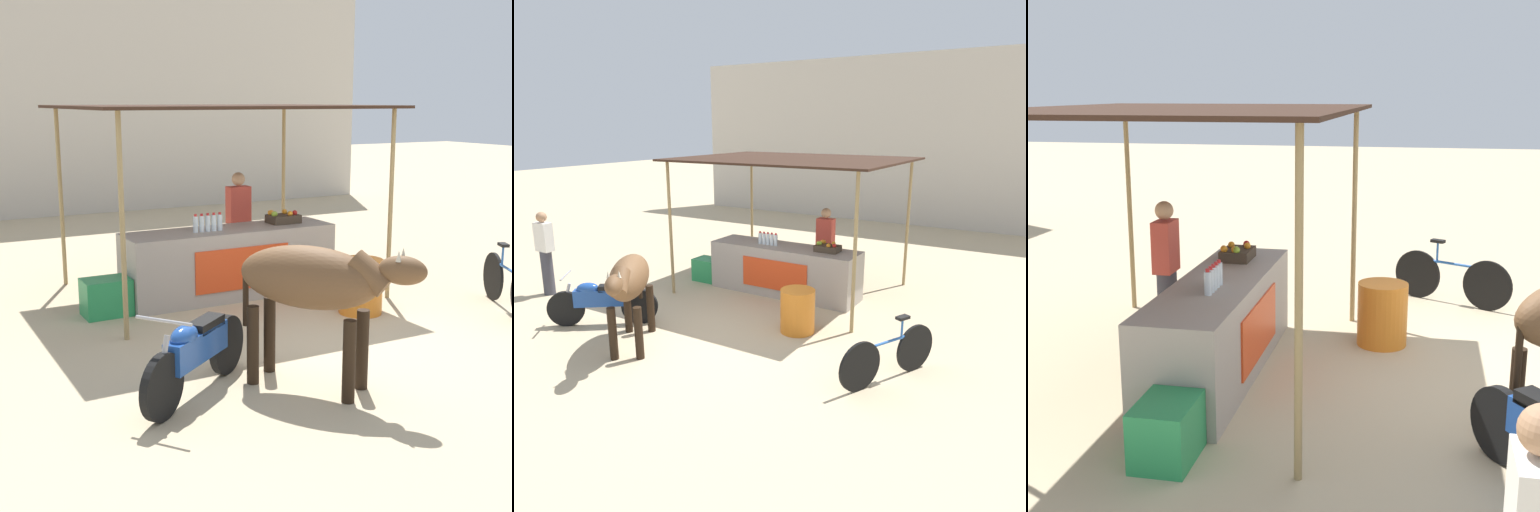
# 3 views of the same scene
# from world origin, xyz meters

# --- Properties ---
(ground_plane) EXTENTS (60.00, 60.00, 0.00)m
(ground_plane) POSITION_xyz_m (0.00, 0.00, 0.00)
(ground_plane) COLOR tan
(stall_counter) EXTENTS (3.00, 0.82, 0.96)m
(stall_counter) POSITION_xyz_m (0.00, 2.20, 0.48)
(stall_counter) COLOR #9E9389
(stall_counter) RESTS_ON ground
(stall_awning) EXTENTS (4.20, 3.20, 2.63)m
(stall_awning) POSITION_xyz_m (0.00, 2.50, 2.53)
(stall_awning) COLOR #382319
(stall_awning) RESTS_ON ground
(water_bottle_row) EXTENTS (0.43, 0.07, 0.25)m
(water_bottle_row) POSITION_xyz_m (-0.35, 2.15, 1.07)
(water_bottle_row) COLOR silver
(water_bottle_row) RESTS_ON stall_counter
(fruit_crate) EXTENTS (0.44, 0.32, 0.18)m
(fruit_crate) POSITION_xyz_m (0.89, 2.25, 1.03)
(fruit_crate) COLOR #3F3326
(fruit_crate) RESTS_ON stall_counter
(vendor_behind_counter) EXTENTS (0.34, 0.22, 1.65)m
(vendor_behind_counter) POSITION_xyz_m (0.52, 2.95, 0.85)
(vendor_behind_counter) COLOR #383842
(vendor_behind_counter) RESTS_ON ground
(cooler_box) EXTENTS (0.60, 0.44, 0.48)m
(cooler_box) POSITION_xyz_m (-1.81, 2.10, 0.24)
(cooler_box) COLOR #268C4C
(cooler_box) RESTS_ON ground
(water_barrel) EXTENTS (0.56, 0.56, 0.71)m
(water_barrel) POSITION_xyz_m (1.12, 0.65, 0.36)
(water_barrel) COLOR orange
(water_barrel) RESTS_ON ground
(bicycle_leaning) EXTENTS (0.77, 1.51, 0.85)m
(bicycle_leaning) POSITION_xyz_m (2.89, -0.15, 0.35)
(bicycle_leaning) COLOR black
(bicycle_leaning) RESTS_ON ground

